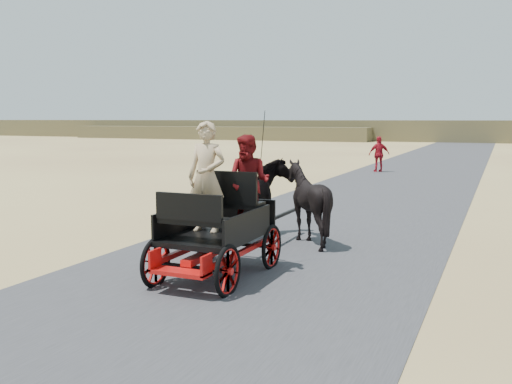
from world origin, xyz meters
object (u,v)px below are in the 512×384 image
at_px(horse_right, 308,202).
at_px(horse_left, 259,199).
at_px(carriage, 217,255).
at_px(pedestrian, 379,154).

bearing_deg(horse_right, horse_left, 0.00).
xyz_separation_m(horse_left, horse_right, (1.10, 0.00, 0.00)).
bearing_deg(carriage, pedestrian, 93.84).
relative_size(carriage, horse_right, 1.41).
distance_m(carriage, pedestrian, 19.59).
bearing_deg(horse_left, carriage, 100.39).
relative_size(horse_left, horse_right, 1.18).
height_order(carriage, horse_right, horse_right).
bearing_deg(carriage, horse_left, 100.39).
xyz_separation_m(carriage, horse_right, (0.55, 3.00, 0.49)).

